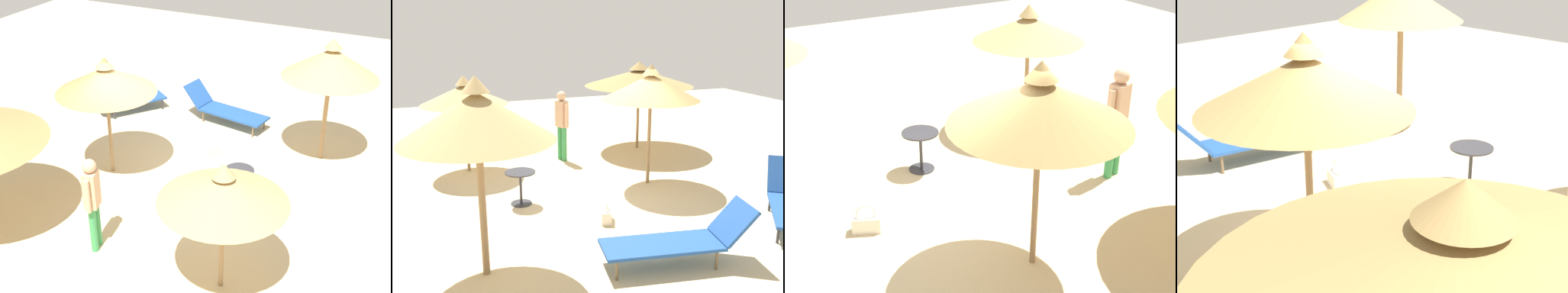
% 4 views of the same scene
% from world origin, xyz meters
% --- Properties ---
extents(ground, '(24.00, 24.00, 0.10)m').
position_xyz_m(ground, '(0.00, 0.00, -0.05)').
color(ground, beige).
extents(parasol_umbrella_edge, '(2.07, 2.07, 2.60)m').
position_xyz_m(parasol_umbrella_edge, '(-0.29, 1.11, 2.12)').
color(parasol_umbrella_edge, olive).
rests_on(parasol_umbrella_edge, ground).
extents(parasol_umbrella_far_left, '(2.06, 2.06, 2.80)m').
position_xyz_m(parasol_umbrella_far_left, '(2.26, -2.82, 2.26)').
color(parasol_umbrella_far_left, olive).
rests_on(parasol_umbrella_far_left, ground).
extents(parasol_umbrella_center, '(2.00, 2.00, 2.27)m').
position_xyz_m(parasol_umbrella_center, '(-2.58, -2.46, 1.84)').
color(parasol_umbrella_center, olive).
rests_on(parasol_umbrella_center, ground).
extents(lounge_chair_far_right, '(2.03, 1.75, 0.95)m').
position_xyz_m(lounge_chair_far_right, '(2.39, 2.50, 0.40)').
color(lounge_chair_far_right, '#1E478C').
rests_on(lounge_chair_far_right, ground).
extents(lounge_chair_near_right, '(1.05, 2.30, 0.87)m').
position_xyz_m(lounge_chair_near_right, '(2.98, -0.11, 0.39)').
color(lounge_chair_near_right, '#1E478C').
rests_on(lounge_chair_near_right, ground).
extents(person_standing_front, '(0.47, 0.29, 1.78)m').
position_xyz_m(person_standing_front, '(-2.63, -0.10, 1.03)').
color(person_standing_front, '#338C4C').
rests_on(person_standing_front, ground).
extents(handbag, '(0.42, 0.31, 0.41)m').
position_xyz_m(handbag, '(1.26, -0.54, 0.13)').
color(handbag, beige).
rests_on(handbag, ground).
extents(side_table_round, '(0.59, 0.59, 0.66)m').
position_xyz_m(side_table_round, '(-0.10, -1.77, 0.45)').
color(side_table_round, '#2D2D33').
rests_on(side_table_round, ground).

